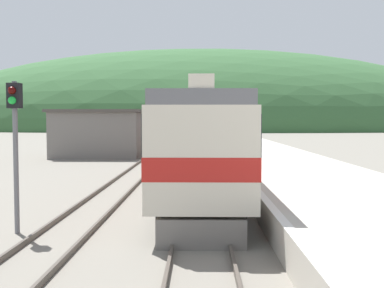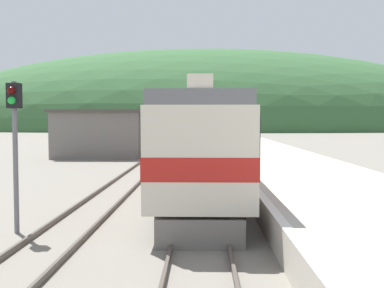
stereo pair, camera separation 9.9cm
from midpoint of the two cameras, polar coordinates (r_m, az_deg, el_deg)
name	(u,v)px [view 2 (the right image)]	position (r m, az deg, el deg)	size (l,w,h in m)	color
track_main	(202,140)	(70.93, 1.28, 0.50)	(1.52, 180.00, 0.16)	#4C443D
track_siding	(177,140)	(71.03, -1.82, 0.50)	(1.51, 180.00, 0.16)	#4C443D
platform	(245,145)	(51.18, 6.84, -0.11)	(6.31, 140.00, 0.89)	#BCB5A5
distant_hills	(202,129)	(155.74, 1.28, 1.86)	(198.51, 89.33, 53.95)	#335B33
station_shed	(101,133)	(40.09, -11.45, 1.34)	(7.83, 6.11, 4.13)	slate
express_train_lead_car	(201,142)	(21.37, 1.28, 0.26)	(2.96, 21.25, 4.38)	black
carriage_second	(202,131)	(43.05, 1.28, 1.65)	(2.95, 19.89, 4.02)	black
carriage_third	(202,128)	(63.82, 1.28, 2.10)	(2.95, 19.89, 4.02)	black
signal_post_siding	(15,126)	(13.65, -21.42, 2.20)	(0.36, 0.42, 4.33)	slate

